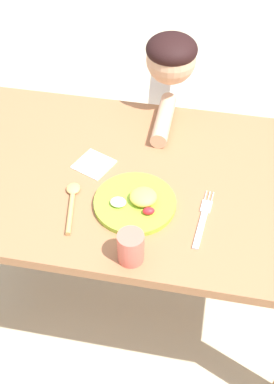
{
  "coord_description": "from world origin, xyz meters",
  "views": [
    {
      "loc": [
        0.2,
        -1.03,
        1.78
      ],
      "look_at": [
        0.01,
        -0.08,
        0.76
      ],
      "focal_mm": 46.61,
      "sensor_mm": 36.0,
      "label": 1
    }
  ],
  "objects": [
    {
      "name": "drinking_cup",
      "position": [
        0.04,
        -0.3,
        0.78
      ],
      "size": [
        0.07,
        0.07,
        0.09
      ],
      "primitive_type": "cylinder",
      "color": "#E36555",
      "rests_on": "dining_table"
    },
    {
      "name": "dining_table",
      "position": [
        0.0,
        0.0,
        0.61
      ],
      "size": [
        1.27,
        0.71,
        0.74
      ],
      "color": "#A06743",
      "rests_on": "ground_plane"
    },
    {
      "name": "fork",
      "position": [
        0.21,
        -0.14,
        0.74
      ],
      "size": [
        0.04,
        0.21,
        0.01
      ],
      "rotation": [
        0.0,
        0.0,
        1.48
      ],
      "color": "silver",
      "rests_on": "dining_table"
    },
    {
      "name": "person",
      "position": [
        0.04,
        0.46,
        0.58
      ],
      "size": [
        0.16,
        0.47,
        1.0
      ],
      "rotation": [
        0.0,
        0.0,
        3.14
      ],
      "color": "#3E4F59",
      "rests_on": "ground_plane"
    },
    {
      "name": "ground_plane",
      "position": [
        0.0,
        0.0,
        0.0
      ],
      "size": [
        8.0,
        8.0,
        0.0
      ],
      "primitive_type": "plane",
      "color": "beige"
    },
    {
      "name": "plate",
      "position": [
        0.02,
        -0.12,
        0.75
      ],
      "size": [
        0.23,
        0.23,
        0.05
      ],
      "color": "#91BF33",
      "rests_on": "dining_table"
    },
    {
      "name": "napkin",
      "position": [
        -0.14,
        0.02,
        0.74
      ],
      "size": [
        0.13,
        0.13,
        0.0
      ],
      "primitive_type": "cube",
      "rotation": [
        0.0,
        0.0,
        -0.4
      ],
      "color": "white",
      "rests_on": "dining_table"
    },
    {
      "name": "spoon",
      "position": [
        -0.16,
        -0.14,
        0.75
      ],
      "size": [
        0.06,
        0.19,
        0.01
      ],
      "rotation": [
        0.0,
        0.0,
        1.76
      ],
      "color": "tan",
      "rests_on": "dining_table"
    }
  ]
}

